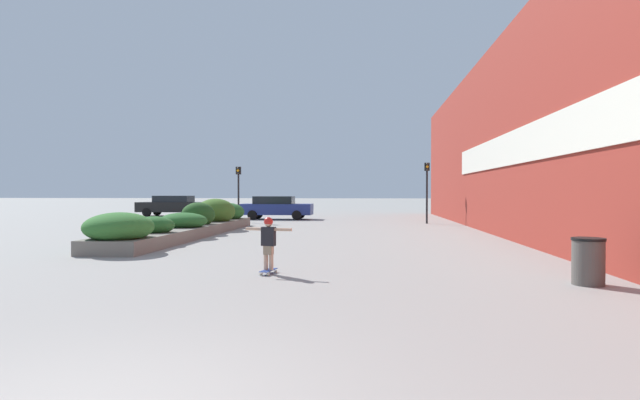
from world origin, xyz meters
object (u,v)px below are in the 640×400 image
Objects in this scene: car_leftmost at (172,205)px; traffic_light_right at (427,182)px; skateboarder at (268,238)px; traffic_light_left at (238,184)px; trash_bin at (588,261)px; car_center_left at (276,207)px; skateboard at (269,271)px.

traffic_light_right is at bearing -112.35° from car_leftmost.
traffic_light_left is (-5.55, 18.38, 1.47)m from skateboarder.
trash_bin is at bearing -58.17° from traffic_light_left.
car_center_left is at bearing 112.12° from skateboarder.
skateboard is 0.70× the size of trash_bin.
traffic_light_left is at bearing 118.72° from skateboard.
car_leftmost is at bearing 134.77° from traffic_light_left.
car_leftmost is 19.40m from traffic_light_right.
skateboarder is (0.00, -0.00, 0.71)m from skateboard.
car_leftmost is 1.04× the size of car_center_left.
car_leftmost is 9.96m from traffic_light_left.
traffic_light_left is (-11.82, 19.04, 1.80)m from trash_bin.
traffic_light_left is (-5.55, 18.38, 2.18)m from skateboard.
car_leftmost reaches higher than skateboarder.
car_leftmost is (-12.49, 25.38, 0.03)m from skateboarder.
trash_bin is 0.27× the size of traffic_light_left.
trash_bin is at bearing 24.48° from car_center_left.
traffic_light_left is (6.94, -6.99, 1.45)m from car_leftmost.
car_center_left is at bearing 114.48° from trash_bin.
traffic_light_left reaches higher than trash_bin.
skateboard is 18.95m from traffic_light_right.
traffic_light_right is at bearing 92.67° from trash_bin.
car_center_left reaches higher than skateboarder.
traffic_light_right is at bearing 85.25° from skateboard.
traffic_light_right is (9.30, -3.67, 1.55)m from car_center_left.
trash_bin is 0.19× the size of car_leftmost.
skateboarder is 0.33× the size of traffic_light_right.
skateboard is at bearing -73.19° from traffic_light_left.
skateboarder is 6.31m from trash_bin.
traffic_light_right is (5.39, 18.02, 1.57)m from skateboarder.
car_leftmost is at bearing 128.12° from skateboarder.
trash_bin is 0.26× the size of traffic_light_right.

